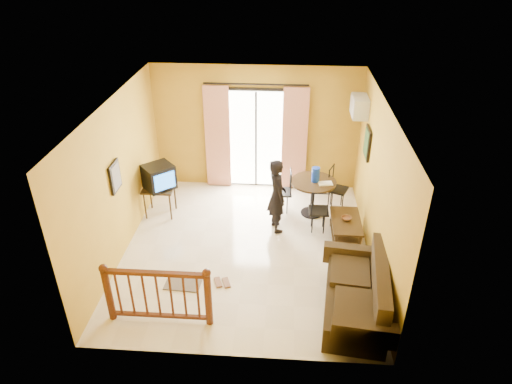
# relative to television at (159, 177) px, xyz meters

# --- Properties ---
(ground) EXTENTS (5.00, 5.00, 0.00)m
(ground) POSITION_rel_television_xyz_m (1.87, -1.09, -0.88)
(ground) COLOR beige
(ground) RESTS_ON ground
(room_shell) EXTENTS (5.00, 5.00, 5.00)m
(room_shell) POSITION_rel_television_xyz_m (1.87, -1.09, 0.83)
(room_shell) COLOR white
(room_shell) RESTS_ON ground
(balcony_door) EXTENTS (2.25, 0.14, 2.46)m
(balcony_door) POSITION_rel_television_xyz_m (1.87, 1.34, 0.31)
(balcony_door) COLOR black
(balcony_door) RESTS_ON ground
(tv_table) EXTENTS (0.63, 0.52, 0.63)m
(tv_table) POSITION_rel_television_xyz_m (-0.03, 0.00, -0.33)
(tv_table) COLOR black
(tv_table) RESTS_ON ground
(television) EXTENTS (0.74, 0.74, 0.50)m
(television) POSITION_rel_television_xyz_m (0.00, 0.00, 0.00)
(television) COLOR black
(television) RESTS_ON tv_table
(picture_left) EXTENTS (0.05, 0.42, 0.52)m
(picture_left) POSITION_rel_television_xyz_m (-0.35, -1.29, 0.67)
(picture_left) COLOR black
(picture_left) RESTS_ON room_shell
(dining_table) EXTENTS (0.93, 0.93, 0.77)m
(dining_table) POSITION_rel_television_xyz_m (3.12, 0.23, -0.27)
(dining_table) COLOR black
(dining_table) RESTS_ON ground
(water_jug) EXTENTS (0.16, 0.16, 0.31)m
(water_jug) POSITION_rel_television_xyz_m (3.15, 0.22, 0.05)
(water_jug) COLOR #1234B1
(water_jug) RESTS_ON dining_table
(serving_tray) EXTENTS (0.30, 0.22, 0.02)m
(serving_tray) POSITION_rel_television_xyz_m (3.35, 0.13, -0.10)
(serving_tray) COLOR #EFEACC
(serving_tray) RESTS_ON dining_table
(dining_chairs) EXTENTS (1.64, 1.34, 0.95)m
(dining_chairs) POSITION_rel_television_xyz_m (3.12, 0.14, -0.88)
(dining_chairs) COLOR black
(dining_chairs) RESTS_ON ground
(air_conditioner) EXTENTS (0.31, 0.60, 0.40)m
(air_conditioner) POSITION_rel_television_xyz_m (3.96, 0.86, 1.27)
(air_conditioner) COLOR silver
(air_conditioner) RESTS_ON room_shell
(botanical_print) EXTENTS (0.05, 0.50, 0.60)m
(botanical_print) POSITION_rel_television_xyz_m (4.08, 0.21, 0.77)
(botanical_print) COLOR black
(botanical_print) RESTS_ON room_shell
(coffee_table) EXTENTS (0.55, 0.99, 0.44)m
(coffee_table) POSITION_rel_television_xyz_m (3.72, -0.66, -0.58)
(coffee_table) COLOR black
(coffee_table) RESTS_ON ground
(bowl) EXTENTS (0.25, 0.25, 0.06)m
(bowl) POSITION_rel_television_xyz_m (3.72, -0.65, -0.41)
(bowl) COLOR brown
(bowl) RESTS_ON coffee_table
(sofa) EXTENTS (1.08, 2.00, 0.91)m
(sofa) POSITION_rel_television_xyz_m (3.73, -2.62, -0.54)
(sofa) COLOR #312413
(sofa) RESTS_ON ground
(standing_person) EXTENTS (0.52, 0.64, 1.51)m
(standing_person) POSITION_rel_television_xyz_m (2.39, -0.38, -0.12)
(standing_person) COLOR black
(standing_person) RESTS_ON ground
(stair_balustrade) EXTENTS (1.63, 0.13, 1.04)m
(stair_balustrade) POSITION_rel_television_xyz_m (0.72, -2.99, -0.31)
(stair_balustrade) COLOR #471E0F
(stair_balustrade) RESTS_ON ground
(doormat) EXTENTS (0.62, 0.44, 0.02)m
(doormat) POSITION_rel_television_xyz_m (0.88, -2.14, -0.87)
(doormat) COLOR #5A5148
(doormat) RESTS_ON ground
(sandals) EXTENTS (0.32, 0.27, 0.03)m
(sandals) POSITION_rel_television_xyz_m (1.53, -2.09, -0.86)
(sandals) COLOR brown
(sandals) RESTS_ON ground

